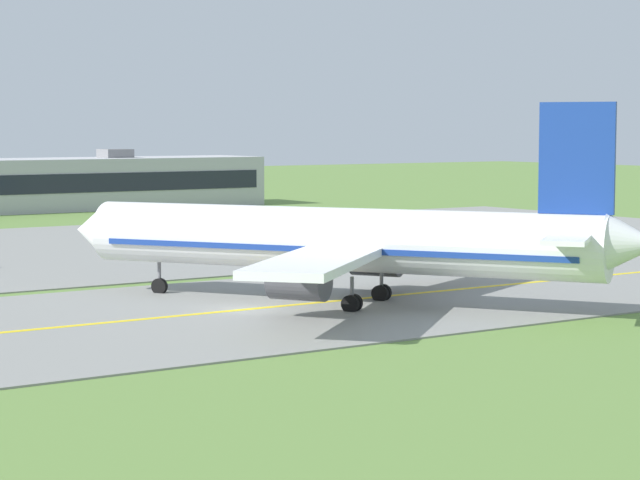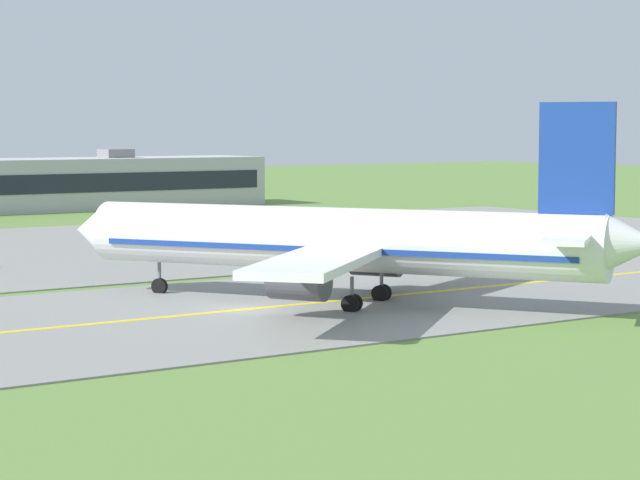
{
  "view_description": "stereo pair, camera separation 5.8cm",
  "coord_description": "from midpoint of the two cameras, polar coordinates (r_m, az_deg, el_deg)",
  "views": [
    {
      "loc": [
        -38.42,
        -65.05,
        11.19
      ],
      "look_at": [
        6.3,
        0.97,
        4.0
      ],
      "focal_mm": 69.79,
      "sensor_mm": 36.0,
      "label": 1
    },
    {
      "loc": [
        -38.37,
        -65.08,
        11.19
      ],
      "look_at": [
        6.3,
        0.97,
        4.0
      ],
      "focal_mm": 69.79,
      "sensor_mm": 36.0,
      "label": 2
    }
  ],
  "objects": [
    {
      "name": "ground_plane",
      "position": [
        76.37,
        -3.49,
        -3.28
      ],
      "size": [
        500.0,
        500.0,
        0.0
      ],
      "primitive_type": "plane",
      "color": "olive"
    },
    {
      "name": "taxiway_strip",
      "position": [
        76.37,
        -3.49,
        -3.25
      ],
      "size": [
        240.0,
        28.0,
        0.1
      ],
      "primitive_type": "cube",
      "color": "gray",
      "rests_on": "ground"
    },
    {
      "name": "apron_pad",
      "position": [
        118.02,
        -9.7,
        -0.34
      ],
      "size": [
        140.0,
        52.0,
        0.1
      ],
      "primitive_type": "cube",
      "color": "gray",
      "rests_on": "ground"
    },
    {
      "name": "taxiway_centreline",
      "position": [
        76.36,
        -3.49,
        -3.2
      ],
      "size": [
        220.0,
        0.6,
        0.01
      ],
      "primitive_type": "cube",
      "color": "yellow",
      "rests_on": "taxiway_strip"
    },
    {
      "name": "airplane_lead",
      "position": [
        78.23,
        1.17,
        -0.03
      ],
      "size": [
        29.34,
        35.13,
        12.7
      ],
      "color": "white",
      "rests_on": "ground"
    },
    {
      "name": "service_truck_fuel",
      "position": [
        118.8,
        8.98,
        0.26
      ],
      "size": [
        4.54,
        6.67,
        2.59
      ],
      "color": "#264CA5",
      "rests_on": "ground"
    },
    {
      "name": "terminal_building",
      "position": [
        172.39,
        -13.47,
        2.47
      ],
      "size": [
        68.98,
        12.78,
        8.25
      ],
      "color": "#B2B2B7",
      "rests_on": "ground"
    }
  ]
}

